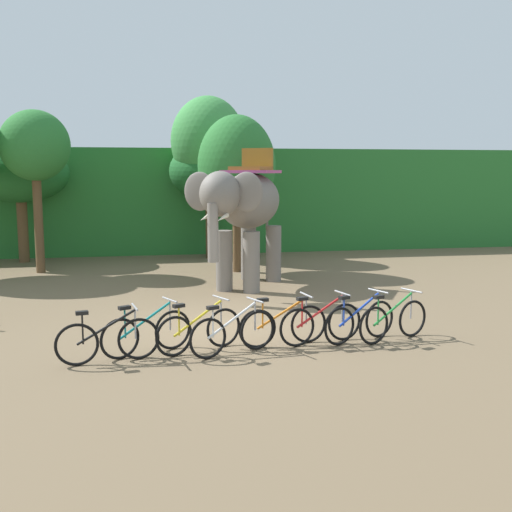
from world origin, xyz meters
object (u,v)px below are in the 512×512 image
(bike_black, at_px, (108,340))
(bike_blue, at_px, (360,321))
(tree_far_left, at_px, (237,166))
(bike_teal, at_px, (147,333))
(bike_red, at_px, (321,323))
(tree_center, at_px, (208,142))
(tree_center_left, at_px, (20,174))
(tree_right, at_px, (35,147))
(elephant, at_px, (245,207))
(tree_center_right, at_px, (213,172))
(bike_orange, at_px, (283,325))
(bike_white, at_px, (233,333))
(bike_yellow, at_px, (199,330))
(bike_green, at_px, (393,320))

(bike_black, distance_m, bike_blue, 4.55)
(tree_far_left, distance_m, bike_teal, 9.36)
(bike_red, bearing_deg, tree_center, 94.03)
(tree_center, relative_size, bike_red, 3.46)
(tree_center_left, height_order, tree_right, tree_right)
(tree_center, height_order, elephant, tree_center)
(bike_black, distance_m, bike_teal, 0.73)
(tree_center_right, bearing_deg, bike_black, -104.39)
(bike_teal, bearing_deg, bike_orange, 2.28)
(tree_right, distance_m, bike_red, 11.77)
(bike_white, bearing_deg, bike_red, 12.27)
(bike_yellow, xyz_separation_m, bike_white, (0.56, -0.26, 0.00))
(tree_far_left, distance_m, bike_yellow, 9.13)
(bike_black, xyz_separation_m, bike_red, (3.78, 0.45, 0.00))
(tree_center, bearing_deg, bike_blue, -82.25)
(tree_right, bearing_deg, bike_blue, -52.54)
(bike_red, bearing_deg, tree_far_left, 91.87)
(tree_far_left, distance_m, bike_black, 9.89)
(bike_red, bearing_deg, bike_black, -173.24)
(bike_yellow, relative_size, bike_red, 0.94)
(tree_center_right, relative_size, bike_yellow, 2.71)
(tree_center_left, bearing_deg, bike_yellow, -66.92)
(tree_center_left, xyz_separation_m, bike_teal, (4.12, -11.79, -2.67))
(bike_teal, height_order, bike_orange, same)
(tree_center_left, xyz_separation_m, bike_white, (5.59, -12.06, -2.67))
(bike_orange, height_order, bike_green, same)
(bike_yellow, bearing_deg, bike_blue, 2.23)
(bike_yellow, distance_m, bike_blue, 2.99)
(bike_white, bearing_deg, tree_right, 115.82)
(tree_center, bearing_deg, bike_orange, -89.50)
(elephant, distance_m, bike_orange, 5.90)
(bike_teal, height_order, bike_blue, same)
(tree_right, xyz_separation_m, bike_white, (4.67, -9.64, -3.48))
(elephant, height_order, bike_blue, elephant)
(bike_black, height_order, bike_blue, same)
(tree_center_right, xyz_separation_m, bike_green, (2.01, -11.91, -2.75))
(tree_far_left, height_order, bike_yellow, tree_far_left)
(bike_yellow, xyz_separation_m, bike_orange, (1.53, 0.11, 0.00))
(tree_right, bearing_deg, bike_black, -75.20)
(tree_far_left, distance_m, bike_white, 9.28)
(bike_green, bearing_deg, bike_yellow, -179.27)
(elephant, distance_m, bike_yellow, 6.26)
(bike_white, xyz_separation_m, bike_orange, (0.97, 0.37, 0.00))
(tree_far_left, distance_m, bike_green, 9.03)
(tree_center_left, xyz_separation_m, elephant, (6.81, -6.08, -0.86))
(elephant, bearing_deg, tree_center_left, 138.23)
(bike_teal, height_order, bike_yellow, same)
(tree_right, relative_size, bike_green, 3.12)
(tree_center_left, bearing_deg, tree_center, -1.81)
(tree_center, distance_m, bike_orange, 12.10)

